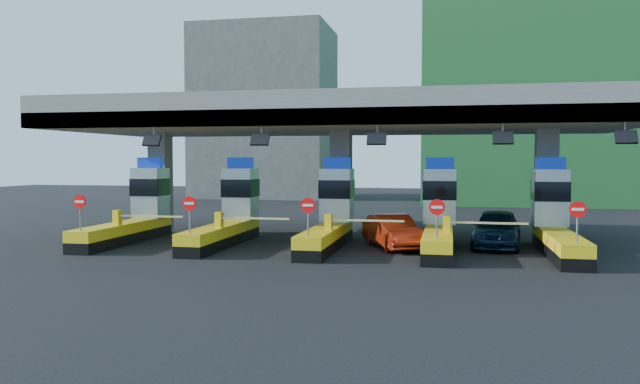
# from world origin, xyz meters

# --- Properties ---
(ground) EXTENTS (120.00, 120.00, 0.00)m
(ground) POSITION_xyz_m (0.00, 0.00, 0.00)
(ground) COLOR black
(ground) RESTS_ON ground
(toll_canopy) EXTENTS (28.00, 12.09, 7.00)m
(toll_canopy) POSITION_xyz_m (0.00, 2.87, 6.13)
(toll_canopy) COLOR slate
(toll_canopy) RESTS_ON ground
(toll_lane_far_left) EXTENTS (4.43, 8.00, 4.16)m
(toll_lane_far_left) POSITION_xyz_m (-10.00, 0.28, 1.40)
(toll_lane_far_left) COLOR black
(toll_lane_far_left) RESTS_ON ground
(toll_lane_left) EXTENTS (4.43, 8.00, 4.16)m
(toll_lane_left) POSITION_xyz_m (-5.00, 0.28, 1.40)
(toll_lane_left) COLOR black
(toll_lane_left) RESTS_ON ground
(toll_lane_center) EXTENTS (4.43, 8.00, 4.16)m
(toll_lane_center) POSITION_xyz_m (0.00, 0.28, 1.40)
(toll_lane_center) COLOR black
(toll_lane_center) RESTS_ON ground
(toll_lane_right) EXTENTS (4.43, 8.00, 4.16)m
(toll_lane_right) POSITION_xyz_m (5.00, 0.28, 1.40)
(toll_lane_right) COLOR black
(toll_lane_right) RESTS_ON ground
(toll_lane_far_right) EXTENTS (4.43, 8.00, 4.16)m
(toll_lane_far_right) POSITION_xyz_m (10.00, 0.28, 1.40)
(toll_lane_far_right) COLOR black
(toll_lane_far_right) RESTS_ON ground
(bg_building_scaffold) EXTENTS (18.00, 12.00, 28.00)m
(bg_building_scaffold) POSITION_xyz_m (12.00, 32.00, 14.00)
(bg_building_scaffold) COLOR #1E5926
(bg_building_scaffold) RESTS_ON ground
(bg_building_concrete) EXTENTS (14.00, 10.00, 18.00)m
(bg_building_concrete) POSITION_xyz_m (-14.00, 36.00, 9.00)
(bg_building_concrete) COLOR #4C4C49
(bg_building_concrete) RESTS_ON ground
(van) EXTENTS (2.65, 5.37, 1.76)m
(van) POSITION_xyz_m (7.60, 1.15, 0.88)
(van) COLOR black
(van) RESTS_ON ground
(red_car) EXTENTS (3.37, 4.85, 1.52)m
(red_car) POSITION_xyz_m (2.94, -0.06, 0.76)
(red_car) COLOR #99200B
(red_car) RESTS_ON ground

